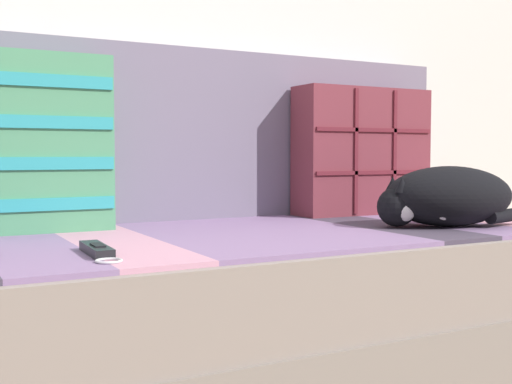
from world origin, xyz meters
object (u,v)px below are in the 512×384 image
game_remote_far (97,250)px  throw_pillow_quilted (362,151)px  sleeping_cat (445,198)px  couch (218,303)px  throw_pillow_striped (20,143)px

game_remote_far → throw_pillow_quilted: bearing=24.6°
sleeping_cat → game_remote_far: sleeping_cat is taller
throw_pillow_quilted → game_remote_far: (-0.97, -0.44, -0.19)m
throw_pillow_quilted → sleeping_cat: (-0.04, -0.40, -0.12)m
sleeping_cat → couch: bearing=162.4°
couch → throw_pillow_striped: (-0.43, 0.22, 0.40)m
throw_pillow_quilted → sleeping_cat: bearing=-95.1°
throw_pillow_striped → couch: bearing=-26.7°
throw_pillow_quilted → game_remote_far: bearing=-155.4°
throw_pillow_striped → game_remote_far: 0.49m
couch → game_remote_far: game_remote_far is taller
couch → throw_pillow_quilted: throw_pillow_quilted is taller
throw_pillow_striped → throw_pillow_quilted: bearing=0.0°
throw_pillow_striped → sleeping_cat: bearing=-21.7°
throw_pillow_striped → game_remote_far: (0.07, -0.44, -0.21)m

